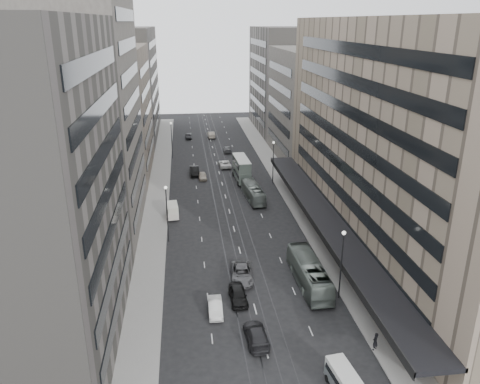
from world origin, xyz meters
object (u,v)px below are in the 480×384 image
bus_near (309,273)px  vw_microbus (343,379)px  sedan_1 (215,307)px  sedan_2 (242,273)px  double_decker (242,169)px  bus_far (253,192)px  pedestrian (375,341)px  sedan_0 (238,295)px  panel_van (173,210)px

bus_near → vw_microbus: size_ratio=2.70×
vw_microbus → sedan_1: bearing=121.1°
vw_microbus → sedan_2: bearing=100.8°
double_decker → vw_microbus: size_ratio=2.02×
bus_near → double_decker: (-3.10, 39.15, 0.90)m
bus_near → bus_far: size_ratio=1.17×
vw_microbus → pedestrian: bearing=37.1°
sedan_0 → bus_far: bearing=77.1°
bus_near → sedan_0: size_ratio=2.46×
vw_microbus → pedestrian: 6.52m
vw_microbus → pedestrian: vw_microbus is taller
bus_far → vw_microbus: (0.83, -45.59, -0.14)m
double_decker → pedestrian: 51.90m
sedan_0 → vw_microbus: bearing=-64.9°
bus_near → sedan_2: bus_near is taller
double_decker → sedan_2: double_decker is taller
bus_near → double_decker: double_decker is taller
panel_van → sedan_1: size_ratio=0.91×
sedan_1 → vw_microbus: bearing=-51.1°
sedan_0 → sedan_2: sedan_0 is taller
sedan_1 → pedestrian: bearing=-28.1°
sedan_1 → panel_van: bearing=101.0°
sedan_1 → pedestrian: (14.55, -7.98, 0.39)m
bus_near → sedan_1: bearing=19.8°
bus_near → vw_microbus: 16.98m
bus_far → pedestrian: bearing=92.9°
bus_near → sedan_2: 8.06m
sedan_2 → double_decker: bearing=87.3°
pedestrian → sedan_0: bearing=-72.8°
bus_far → double_decker: bearing=-90.6°
bus_far → sedan_2: 27.02m
panel_van → sedan_0: bearing=-77.9°
panel_van → sedan_2: (8.54, -20.04, -0.49)m
sedan_2 → pedestrian: size_ratio=3.06×
bus_near → bus_far: (-2.35, 28.68, -0.23)m
panel_van → sedan_2: 21.79m
bus_far → double_decker: size_ratio=1.14×
vw_microbus → sedan_0: size_ratio=0.91×
double_decker → sedan_2: bearing=-99.9°
bus_far → sedan_1: 34.28m
bus_far → panel_van: (-13.90, -6.44, -0.09)m
panel_van → sedan_0: size_ratio=0.82×
sedan_0 → pedestrian: (11.87, -9.93, 0.28)m
panel_van → bus_far: bearing=20.0°
bus_far → vw_microbus: 45.60m
panel_van → sedan_1: 27.06m
sedan_1 → sedan_2: (3.68, 6.58, 0.10)m
bus_near → pedestrian: 12.77m
sedan_1 → sedan_0: bearing=36.7°
bus_far → sedan_1: bearing=70.0°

